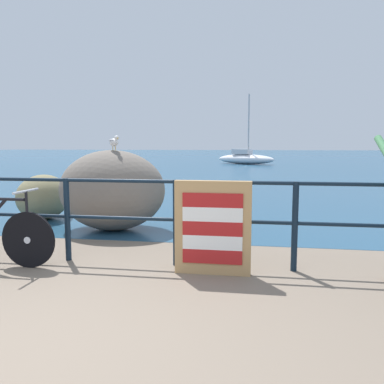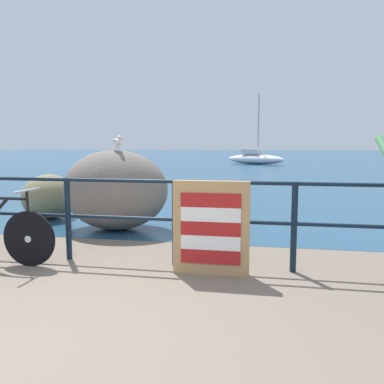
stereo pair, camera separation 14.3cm
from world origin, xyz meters
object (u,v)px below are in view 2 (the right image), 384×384
Objects in this scene: folded_deckchair_stack at (211,228)px; breakwater_boulder_right at (204,211)px; breakwater_boulder_main at (115,190)px; sailboat at (255,158)px; seagull at (117,141)px; breakwater_boulder_left at (49,196)px.

folded_deckchair_stack reaches higher than breakwater_boulder_right.
breakwater_boulder_main is 0.36× the size of sailboat.
seagull is (-1.37, -0.38, 1.17)m from breakwater_boulder_right.
breakwater_boulder_main reaches higher than breakwater_boulder_right.
seagull is at bearing -66.74° from sailboat.
breakwater_boulder_left is 3.13m from breakwater_boulder_right.
sailboat is at bearing 89.60° from breakwater_boulder_right.
folded_deckchair_stack is 1.13× the size of breakwater_boulder_right.
seagull is 22.66m from sailboat.
folded_deckchair_stack is 2.83m from seagull.
sailboat is (-0.29, 24.52, -0.10)m from folded_deckchair_stack.
breakwater_boulder_right is (-0.45, 2.32, -0.21)m from folded_deckchair_stack.
sailboat is at bearing 90.69° from folded_deckchair_stack.
sailboat is at bearing 85.91° from breakwater_boulder_main.
sailboat reaches higher than folded_deckchair_stack.
sailboat is at bearing 81.51° from breakwater_boulder_left.
breakwater_boulder_right is at bearing 100.95° from folded_deckchair_stack.
folded_deckchair_stack is 0.87× the size of breakwater_boulder_left.
breakwater_boulder_right is 3.10× the size of seagull.
breakwater_boulder_right is (1.46, 0.28, -0.36)m from breakwater_boulder_main.
breakwater_boulder_main is (-1.90, 2.03, 0.15)m from folded_deckchair_stack.
seagull reaches higher than breakwater_boulder_main.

